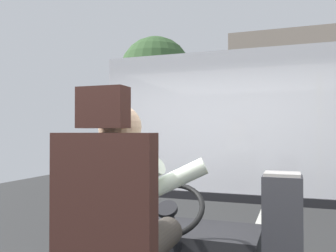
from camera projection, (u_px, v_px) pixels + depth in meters
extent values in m
cube|color=#303030|center=(269.00, 195.00, 10.18)|extent=(18.00, 44.00, 0.05)
cube|color=silver|center=(269.00, 194.00, 10.18)|extent=(0.12, 39.60, 0.00)
cube|color=#381E19|center=(103.00, 209.00, 1.52)|extent=(0.48, 0.10, 0.66)
cube|color=#381E19|center=(103.00, 108.00, 1.53)|extent=(0.22, 0.10, 0.18)
cylinder|color=#332D28|center=(152.00, 244.00, 1.81)|extent=(0.17, 0.50, 0.17)
cylinder|color=#332D28|center=(121.00, 240.00, 1.87)|extent=(0.17, 0.50, 0.17)
cylinder|color=silver|center=(120.00, 209.00, 1.67)|extent=(0.34, 0.34, 0.59)
cube|color=maroon|center=(136.00, 188.00, 1.84)|extent=(0.06, 0.01, 0.37)
sphere|color=tan|center=(120.00, 127.00, 1.68)|extent=(0.21, 0.21, 0.21)
cylinder|color=silver|center=(158.00, 187.00, 1.86)|extent=(0.54, 0.21, 0.32)
cylinder|color=silver|center=(123.00, 185.00, 1.93)|extent=(0.54, 0.21, 0.32)
cylinder|color=black|center=(172.00, 230.00, 2.39)|extent=(0.07, 0.27, 0.36)
torus|color=black|center=(167.00, 209.00, 2.30)|extent=(0.50, 0.44, 0.31)
cylinder|color=black|center=(167.00, 209.00, 2.30)|extent=(0.14, 0.13, 0.10)
cube|color=#333338|center=(283.00, 243.00, 2.25)|extent=(0.25, 0.21, 0.87)
cube|color=#9E9993|center=(282.00, 174.00, 2.26)|extent=(0.22, 0.19, 0.02)
cube|color=silver|center=(222.00, 121.00, 3.44)|extent=(2.50, 0.01, 1.40)
cube|color=black|center=(222.00, 197.00, 3.43)|extent=(2.50, 0.08, 0.08)
cylinder|color=#4C3828|center=(156.00, 137.00, 13.74)|extent=(0.29, 0.29, 3.21)
sphere|color=#35562D|center=(156.00, 73.00, 13.78)|extent=(2.81, 2.81, 2.81)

